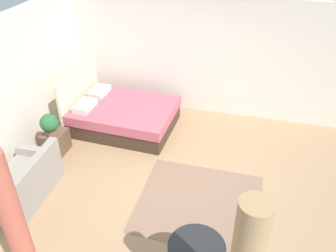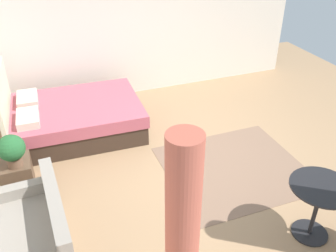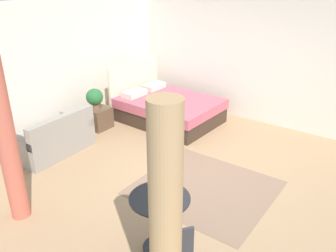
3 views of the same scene
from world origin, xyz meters
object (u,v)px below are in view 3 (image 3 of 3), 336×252
(potted_plant, at_px, (95,98))
(balcony_table, at_px, (160,213))
(couch, at_px, (54,139))
(cafe_chair_near_window, at_px, (176,252))
(nightstand, at_px, (99,118))
(bed, at_px, (167,108))

(potted_plant, distance_m, balcony_table, 3.74)
(couch, bearing_deg, cafe_chair_near_window, -108.84)
(balcony_table, bearing_deg, potted_plant, 57.97)
(balcony_table, bearing_deg, couch, 75.11)
(cafe_chair_near_window, bearing_deg, nightstand, 56.10)
(nightstand, height_order, potted_plant, potted_plant)
(bed, relative_size, balcony_table, 2.97)
(couch, height_order, cafe_chair_near_window, cafe_chair_near_window)
(potted_plant, relative_size, cafe_chair_near_window, 0.52)
(potted_plant, height_order, balcony_table, potted_plant)
(nightstand, bearing_deg, couch, -173.70)
(nightstand, bearing_deg, cafe_chair_near_window, -123.90)
(couch, height_order, potted_plant, potted_plant)
(couch, relative_size, nightstand, 3.04)
(bed, xyz_separation_m, nightstand, (-1.18, 0.91, -0.07))
(bed, xyz_separation_m, balcony_table, (-3.26, -2.27, 0.22))
(couch, distance_m, potted_plant, 1.25)
(balcony_table, height_order, cafe_chair_near_window, cafe_chair_near_window)
(balcony_table, xyz_separation_m, cafe_chair_near_window, (-0.40, -0.50, 0.01))
(potted_plant, bearing_deg, cafe_chair_near_window, -122.99)
(couch, distance_m, nightstand, 1.28)
(nightstand, xyz_separation_m, balcony_table, (-2.08, -3.19, 0.29))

